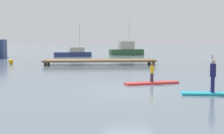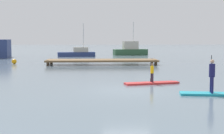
% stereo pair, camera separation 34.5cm
% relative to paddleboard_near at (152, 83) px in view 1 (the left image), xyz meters
% --- Properties ---
extents(ground_plane, '(240.00, 240.00, 0.00)m').
position_rel_paddleboard_near_xyz_m(ground_plane, '(-1.57, -2.20, -0.05)').
color(ground_plane, slate).
extents(paddleboard_near, '(3.23, 1.34, 0.10)m').
position_rel_paddleboard_near_xyz_m(paddleboard_near, '(0.00, 0.00, 0.00)').
color(paddleboard_near, red).
rests_on(paddleboard_near, ground).
extents(paddler_child_solo, '(0.22, 0.38, 1.10)m').
position_rel_paddleboard_near_xyz_m(paddler_child_solo, '(-0.00, 0.01, 0.65)').
color(paddler_child_solo, black).
rests_on(paddler_child_solo, paddleboard_near).
extents(paddleboard_far, '(3.53, 1.24, 0.10)m').
position_rel_paddleboard_near_xyz_m(paddleboard_far, '(2.42, -3.77, -0.00)').
color(paddleboard_far, '#1E9EB2').
rests_on(paddleboard_far, ground).
extents(paddler_adult, '(0.31, 0.48, 1.71)m').
position_rel_paddleboard_near_xyz_m(paddler_adult, '(2.10, -3.72, 0.92)').
color(paddler_adult, '#19194C').
rests_on(paddler_adult, paddleboard_far).
extents(fishing_boat_green_midground, '(5.43, 2.27, 4.71)m').
position_rel_paddleboard_near_xyz_m(fishing_boat_green_midground, '(-5.96, 28.48, 0.45)').
color(fishing_boat_green_midground, navy).
rests_on(fishing_boat_green_midground, ground).
extents(motor_boat_small_navy, '(5.44, 2.55, 5.15)m').
position_rel_paddleboard_near_xyz_m(motor_boat_small_navy, '(2.01, 32.12, 0.76)').
color(motor_boat_small_navy, '#2D5638').
rests_on(motor_boat_small_navy, ground).
extents(floating_dock, '(10.86, 2.86, 0.50)m').
position_rel_paddleboard_near_xyz_m(floating_dock, '(-2.64, 13.76, 0.36)').
color(floating_dock, brown).
rests_on(floating_dock, ground).
extents(mooring_buoy_near, '(0.50, 0.50, 0.50)m').
position_rel_paddleboard_near_xyz_m(mooring_buoy_near, '(-11.49, 14.92, 0.20)').
color(mooring_buoy_near, orange).
rests_on(mooring_buoy_near, ground).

